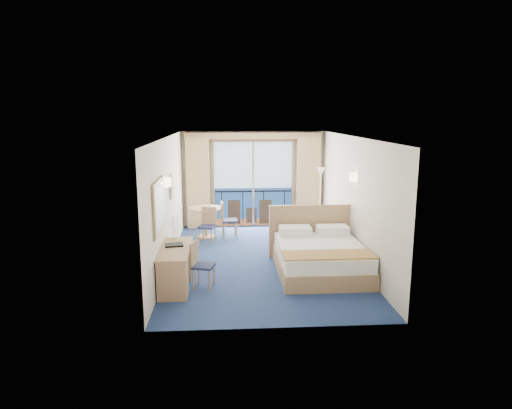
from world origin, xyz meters
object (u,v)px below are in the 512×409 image
(bed, at_px, (320,256))
(nightstand, at_px, (338,243))
(desk, at_px, (173,273))
(armchair, at_px, (308,229))
(table_chair_b, at_px, (208,223))
(table_chair_a, at_px, (226,218))
(floor_lamp, at_px, (321,184))
(round_table, at_px, (206,215))
(desk_chair, at_px, (199,262))

(bed, relative_size, nightstand, 4.62)
(desk, bearing_deg, armchair, 46.76)
(nightstand, relative_size, table_chair_b, 0.54)
(table_chair_a, bearing_deg, table_chair_b, 128.61)
(bed, height_order, floor_lamp, floor_lamp)
(nightstand, distance_m, table_chair_b, 3.22)
(nightstand, height_order, floor_lamp, floor_lamp)
(floor_lamp, xyz_separation_m, round_table, (-3.05, -0.26, -0.75))
(floor_lamp, height_order, round_table, floor_lamp)
(round_table, bearing_deg, armchair, -14.69)
(nightstand, xyz_separation_m, desk_chair, (-3.07, -1.96, 0.25))
(table_chair_b, bearing_deg, desk_chair, -74.98)
(desk, relative_size, table_chair_a, 1.67)
(nightstand, relative_size, table_chair_a, 0.52)
(nightstand, relative_size, desk, 0.31)
(armchair, distance_m, table_chair_b, 2.49)
(desk_chair, bearing_deg, floor_lamp, -23.12)
(nightstand, distance_m, round_table, 3.49)
(nightstand, relative_size, armchair, 0.63)
(bed, height_order, round_table, bed)
(nightstand, height_order, desk_chair, desk_chair)
(nightstand, xyz_separation_m, round_table, (-3.10, 1.56, 0.36))
(armchair, height_order, round_table, round_table)
(table_chair_a, relative_size, table_chair_b, 1.06)
(armchair, relative_size, floor_lamp, 0.44)
(bed, xyz_separation_m, table_chair_b, (-2.35, 2.31, 0.17))
(round_table, relative_size, table_chair_a, 0.93)
(floor_lamp, distance_m, table_chair_b, 3.19)
(bed, xyz_separation_m, floor_lamp, (0.63, 3.08, 1.01))
(nightstand, height_order, table_chair_a, table_chair_a)
(desk, bearing_deg, round_table, 83.77)
(floor_lamp, relative_size, table_chair_a, 1.89)
(bed, height_order, desk, bed)
(armchair, xyz_separation_m, table_chair_b, (-2.48, 0.16, 0.15))
(nightstand, bearing_deg, desk_chair, -147.49)
(table_chair_b, bearing_deg, round_table, 113.59)
(desk_chair, distance_m, table_chair_b, 3.02)
(round_table, bearing_deg, desk, -96.23)
(bed, bearing_deg, armchair, 86.54)
(nightstand, relative_size, desk_chair, 0.55)
(armchair, bearing_deg, nightstand, 109.72)
(table_chair_a, bearing_deg, round_table, 78.13)
(desk_chair, bearing_deg, nightstand, -42.01)
(desk, bearing_deg, table_chair_a, 75.90)
(nightstand, distance_m, armchair, 1.05)
(floor_lamp, height_order, table_chair_a, floor_lamp)
(bed, height_order, nightstand, bed)
(floor_lamp, bearing_deg, armchair, -118.09)
(desk_chair, distance_m, table_chair_a, 3.50)
(bed, bearing_deg, floor_lamp, 78.48)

